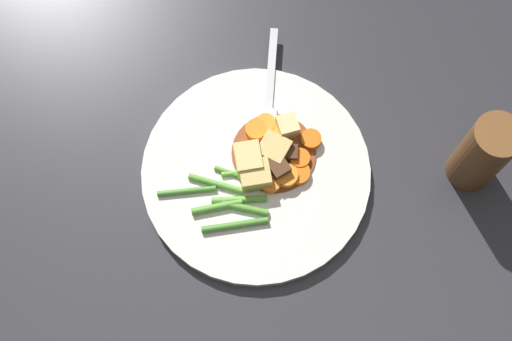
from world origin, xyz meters
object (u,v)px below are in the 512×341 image
(carrot_slice_0, at_px, (300,159))
(carrot_slice_5, at_px, (256,130))
(dinner_plate, at_px, (256,173))
(fork, at_px, (269,93))
(potato_chunk_0, at_px, (288,127))
(potato_chunk_3, at_px, (255,175))
(carrot_slice_1, at_px, (311,140))
(pepper_mill, at_px, (483,153))
(potato_chunk_1, at_px, (272,149))
(carrot_slice_4, at_px, (266,124))
(meat_chunk_1, at_px, (277,167))
(carrot_slice_7, at_px, (286,176))
(potato_chunk_2, at_px, (247,160))
(carrot_slice_6, at_px, (276,130))
(meat_chunk_0, at_px, (288,153))
(carrot_slice_3, at_px, (270,183))
(carrot_slice_2, at_px, (298,173))

(carrot_slice_0, distance_m, carrot_slice_5, 0.06)
(dinner_plate, bearing_deg, fork, 34.88)
(potato_chunk_0, relative_size, potato_chunk_3, 0.75)
(carrot_slice_1, bearing_deg, potato_chunk_0, 109.01)
(fork, xyz_separation_m, pepper_mill, (0.10, -0.24, 0.04))
(carrot_slice_5, height_order, potato_chunk_1, potato_chunk_1)
(carrot_slice_5, bearing_deg, carrot_slice_4, -11.43)
(dinner_plate, distance_m, potato_chunk_0, 0.07)
(meat_chunk_1, height_order, pepper_mill, pepper_mill)
(carrot_slice_7, xyz_separation_m, fork, (0.07, 0.09, -0.01))
(potato_chunk_2, bearing_deg, meat_chunk_1, -56.92)
(carrot_slice_4, distance_m, fork, 0.05)
(carrot_slice_1, relative_size, potato_chunk_2, 0.70)
(carrot_slice_0, relative_size, carrot_slice_7, 0.87)
(carrot_slice_5, distance_m, carrot_slice_6, 0.02)
(potato_chunk_3, bearing_deg, potato_chunk_1, 12.49)
(carrot_slice_1, distance_m, potato_chunk_0, 0.03)
(carrot_slice_1, relative_size, meat_chunk_0, 1.08)
(potato_chunk_2, bearing_deg, carrot_slice_3, -88.31)
(potato_chunk_1, distance_m, fork, 0.08)
(carrot_slice_2, height_order, potato_chunk_0, potato_chunk_0)
(carrot_slice_1, distance_m, carrot_slice_7, 0.06)
(potato_chunk_1, xyz_separation_m, potato_chunk_3, (-0.04, -0.01, 0.00))
(carrot_slice_0, xyz_separation_m, potato_chunk_0, (0.02, 0.04, 0.01))
(carrot_slice_6, height_order, fork, carrot_slice_6)
(dinner_plate, distance_m, carrot_slice_5, 0.05)
(carrot_slice_1, distance_m, pepper_mill, 0.20)
(carrot_slice_0, distance_m, carrot_slice_4, 0.06)
(carrot_slice_5, bearing_deg, potato_chunk_2, -150.22)
(meat_chunk_0, bearing_deg, potato_chunk_2, 147.64)
(potato_chunk_1, distance_m, meat_chunk_1, 0.02)
(carrot_slice_0, bearing_deg, fork, 66.16)
(dinner_plate, relative_size, meat_chunk_1, 9.66)
(carrot_slice_7, bearing_deg, fork, 53.88)
(carrot_slice_3, xyz_separation_m, potato_chunk_3, (-0.01, 0.02, 0.01))
(carrot_slice_2, relative_size, carrot_slice_3, 1.10)
(meat_chunk_1, bearing_deg, carrot_slice_7, -89.16)
(potato_chunk_3, height_order, fork, potato_chunk_3)
(carrot_slice_1, bearing_deg, potato_chunk_2, 155.64)
(potato_chunk_3, bearing_deg, pepper_mill, -42.38)
(dinner_plate, relative_size, carrot_slice_6, 11.04)
(dinner_plate, xyz_separation_m, carrot_slice_0, (0.05, -0.03, 0.01))
(carrot_slice_7, height_order, potato_chunk_3, potato_chunk_3)
(meat_chunk_0, bearing_deg, dinner_plate, 160.86)
(carrot_slice_3, distance_m, carrot_slice_5, 0.07)
(carrot_slice_2, bearing_deg, potato_chunk_2, 122.83)
(carrot_slice_2, xyz_separation_m, meat_chunk_1, (-0.01, 0.02, 0.01))
(carrot_slice_0, relative_size, carrot_slice_1, 0.98)
(carrot_slice_1, height_order, carrot_slice_7, carrot_slice_7)
(carrot_slice_4, height_order, carrot_slice_7, carrot_slice_7)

